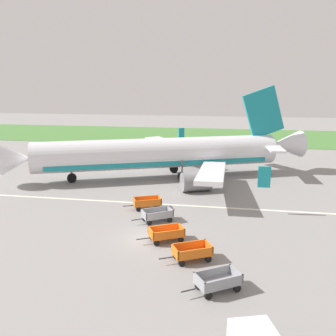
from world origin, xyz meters
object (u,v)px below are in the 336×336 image
at_px(baggage_cart_fourth_in_row, 157,215).
at_px(baggage_cart_far_end, 147,203).
at_px(baggage_cart_nearest, 218,281).
at_px(baggage_cart_third_in_row, 166,234).
at_px(airplane, 166,154).
at_px(baggage_cart_second_in_row, 192,252).

xyz_separation_m(baggage_cart_fourth_in_row, baggage_cart_far_end, (-1.59, 3.08, 0.00)).
distance_m(baggage_cart_fourth_in_row, baggage_cart_far_end, 3.47).
height_order(baggage_cart_nearest, baggage_cart_fourth_in_row, same).
bearing_deg(baggage_cart_far_end, baggage_cart_third_in_row, -65.96).
height_order(baggage_cart_third_in_row, baggage_cart_far_end, same).
relative_size(airplane, baggage_cart_second_in_row, 10.33).
height_order(baggage_cart_third_in_row, baggage_cart_fourth_in_row, same).
xyz_separation_m(baggage_cart_nearest, baggage_cart_far_end, (-7.17, 13.07, 0.00)).
distance_m(baggage_cart_third_in_row, baggage_cart_fourth_in_row, 4.12).
height_order(airplane, baggage_cart_third_in_row, airplane).
bearing_deg(baggage_cart_third_in_row, baggage_cart_fourth_in_row, 111.28).
bearing_deg(baggage_cart_second_in_row, baggage_cart_fourth_in_row, 119.52).
relative_size(airplane, baggage_cart_far_end, 10.18).
bearing_deg(baggage_cart_far_end, baggage_cart_fourth_in_row, -62.67).
relative_size(baggage_cart_second_in_row, baggage_cart_fourth_in_row, 1.03).
bearing_deg(baggage_cart_fourth_in_row, baggage_cart_second_in_row, -60.48).
bearing_deg(baggage_cart_nearest, baggage_cart_fourth_in_row, 119.17).
bearing_deg(baggage_cart_second_in_row, baggage_cart_far_end, 118.83).
distance_m(baggage_cart_second_in_row, baggage_cart_far_end, 11.03).
distance_m(airplane, baggage_cart_fourth_in_row, 15.49).
bearing_deg(baggage_cart_second_in_row, baggage_cart_third_in_row, 129.13).
relative_size(baggage_cart_third_in_row, baggage_cart_fourth_in_row, 1.03).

